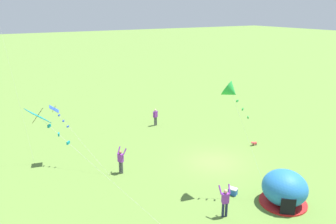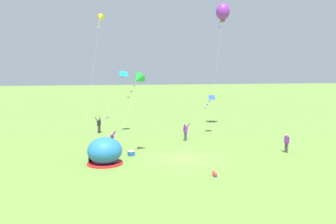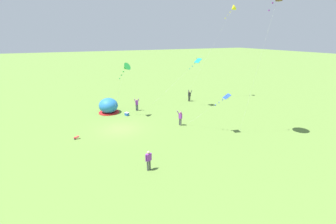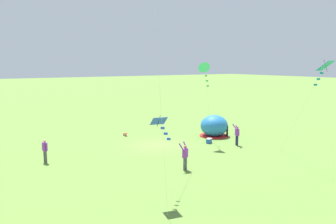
{
  "view_description": "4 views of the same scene",
  "coord_description": "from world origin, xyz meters",
  "px_view_note": "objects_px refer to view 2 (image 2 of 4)",
  "views": [
    {
      "loc": [
        -17.9,
        14.49,
        11.24
      ],
      "look_at": [
        3.14,
        2.3,
        3.5
      ],
      "focal_mm": 35.0,
      "sensor_mm": 36.0,
      "label": 1
    },
    {
      "loc": [
        -6.94,
        -25.67,
        7.24
      ],
      "look_at": [
        -1.38,
        0.27,
        3.93
      ],
      "focal_mm": 35.0,
      "sensor_mm": 36.0,
      "label": 2
    },
    {
      "loc": [
        24.36,
        -5.02,
        10.28
      ],
      "look_at": [
        3.64,
        4.45,
        2.58
      ],
      "focal_mm": 24.0,
      "sensor_mm": 36.0,
      "label": 3
    },
    {
      "loc": [
        14.17,
        24.08,
        7.05
      ],
      "look_at": [
        0.74,
        2.9,
        3.35
      ],
      "focal_mm": 35.0,
      "sensor_mm": 36.0,
      "label": 4
    }
  ],
  "objects_px": {
    "kite_purple": "(223,12)",
    "person_strolling": "(287,142)",
    "cooler_box": "(131,153)",
    "kite_green": "(138,79)",
    "kite_teal": "(123,76)",
    "kite_blue": "(210,100)",
    "toddler_crawling": "(214,174)",
    "person_near_tent": "(112,141)",
    "kite_yellow": "(100,18)",
    "person_flying_kite": "(99,125)",
    "popup_tent": "(105,151)",
    "person_with_toddler": "(186,131)"
  },
  "relations": [
    {
      "from": "popup_tent",
      "to": "toddler_crawling",
      "type": "xyz_separation_m",
      "value": [
        7.35,
        -4.75,
        -0.82
      ]
    },
    {
      "from": "popup_tent",
      "to": "kite_yellow",
      "type": "distance_m",
      "value": 24.31
    },
    {
      "from": "kite_yellow",
      "to": "kite_teal",
      "type": "height_order",
      "value": "kite_yellow"
    },
    {
      "from": "cooler_box",
      "to": "kite_purple",
      "type": "distance_m",
      "value": 22.13
    },
    {
      "from": "person_with_toddler",
      "to": "kite_green",
      "type": "height_order",
      "value": "kite_green"
    },
    {
      "from": "kite_blue",
      "to": "toddler_crawling",
      "type": "bearing_deg",
      "value": -108.23
    },
    {
      "from": "popup_tent",
      "to": "kite_purple",
      "type": "xyz_separation_m",
      "value": [
        14.82,
        13.37,
        13.46
      ]
    },
    {
      "from": "toddler_crawling",
      "to": "kite_blue",
      "type": "bearing_deg",
      "value": 71.77
    },
    {
      "from": "toddler_crawling",
      "to": "kite_yellow",
      "type": "relative_size",
      "value": 0.04
    },
    {
      "from": "person_strolling",
      "to": "kite_purple",
      "type": "height_order",
      "value": "kite_purple"
    },
    {
      "from": "person_flying_kite",
      "to": "popup_tent",
      "type": "bearing_deg",
      "value": -88.36
    },
    {
      "from": "person_strolling",
      "to": "kite_purple",
      "type": "distance_m",
      "value": 18.88
    },
    {
      "from": "popup_tent",
      "to": "kite_purple",
      "type": "bearing_deg",
      "value": 42.06
    },
    {
      "from": "person_near_tent",
      "to": "kite_yellow",
      "type": "height_order",
      "value": "kite_yellow"
    },
    {
      "from": "cooler_box",
      "to": "kite_purple",
      "type": "height_order",
      "value": "kite_purple"
    },
    {
      "from": "kite_purple",
      "to": "kite_green",
      "type": "bearing_deg",
      "value": -136.39
    },
    {
      "from": "popup_tent",
      "to": "person_strolling",
      "type": "bearing_deg",
      "value": 0.77
    },
    {
      "from": "toddler_crawling",
      "to": "person_strolling",
      "type": "height_order",
      "value": "person_strolling"
    },
    {
      "from": "cooler_box",
      "to": "kite_yellow",
      "type": "distance_m",
      "value": 23.24
    },
    {
      "from": "person_strolling",
      "to": "kite_yellow",
      "type": "height_order",
      "value": "kite_yellow"
    },
    {
      "from": "cooler_box",
      "to": "kite_purple",
      "type": "bearing_deg",
      "value": 42.23
    },
    {
      "from": "kite_green",
      "to": "kite_teal",
      "type": "bearing_deg",
      "value": 92.56
    },
    {
      "from": "popup_tent",
      "to": "kite_blue",
      "type": "bearing_deg",
      "value": 39.81
    },
    {
      "from": "toddler_crawling",
      "to": "person_strolling",
      "type": "bearing_deg",
      "value": 29.96
    },
    {
      "from": "kite_teal",
      "to": "kite_purple",
      "type": "bearing_deg",
      "value": 3.47
    },
    {
      "from": "kite_blue",
      "to": "kite_green",
      "type": "relative_size",
      "value": 0.63
    },
    {
      "from": "kite_blue",
      "to": "kite_teal",
      "type": "xyz_separation_m",
      "value": [
        -9.84,
        2.38,
        2.73
      ]
    },
    {
      "from": "person_with_toddler",
      "to": "person_strolling",
      "type": "bearing_deg",
      "value": -41.99
    },
    {
      "from": "toddler_crawling",
      "to": "person_near_tent",
      "type": "relative_size",
      "value": 0.29
    },
    {
      "from": "person_with_toddler",
      "to": "kite_teal",
      "type": "relative_size",
      "value": 0.26
    },
    {
      "from": "person_strolling",
      "to": "kite_teal",
      "type": "bearing_deg",
      "value": 137.46
    },
    {
      "from": "person_with_toddler",
      "to": "kite_yellow",
      "type": "bearing_deg",
      "value": 121.88
    },
    {
      "from": "popup_tent",
      "to": "toddler_crawling",
      "type": "height_order",
      "value": "popup_tent"
    },
    {
      "from": "person_flying_kite",
      "to": "kite_purple",
      "type": "distance_m",
      "value": 20.3
    },
    {
      "from": "person_flying_kite",
      "to": "kite_purple",
      "type": "bearing_deg",
      "value": 0.34
    },
    {
      "from": "person_near_tent",
      "to": "kite_purple",
      "type": "relative_size",
      "value": 0.12
    },
    {
      "from": "toddler_crawling",
      "to": "person_with_toddler",
      "type": "xyz_separation_m",
      "value": [
        1.11,
        11.73,
        0.82
      ]
    },
    {
      "from": "person_strolling",
      "to": "kite_teal",
      "type": "height_order",
      "value": "kite_teal"
    },
    {
      "from": "kite_purple",
      "to": "person_strolling",
      "type": "bearing_deg",
      "value": -85.0
    },
    {
      "from": "cooler_box",
      "to": "person_strolling",
      "type": "height_order",
      "value": "person_strolling"
    },
    {
      "from": "cooler_box",
      "to": "person_strolling",
      "type": "relative_size",
      "value": 0.37
    },
    {
      "from": "kite_blue",
      "to": "kite_teal",
      "type": "relative_size",
      "value": 0.62
    },
    {
      "from": "kite_blue",
      "to": "person_strolling",
      "type": "bearing_deg",
      "value": -69.84
    },
    {
      "from": "cooler_box",
      "to": "person_flying_kite",
      "type": "distance_m",
      "value": 11.63
    },
    {
      "from": "toddler_crawling",
      "to": "kite_blue",
      "type": "distance_m",
      "value": 16.24
    },
    {
      "from": "person_near_tent",
      "to": "kite_blue",
      "type": "distance_m",
      "value": 13.5
    },
    {
      "from": "person_flying_kite",
      "to": "kite_yellow",
      "type": "bearing_deg",
      "value": 85.52
    },
    {
      "from": "person_near_tent",
      "to": "person_flying_kite",
      "type": "bearing_deg",
      "value": 96.89
    },
    {
      "from": "person_strolling",
      "to": "kite_teal",
      "type": "distance_m",
      "value": 19.23
    },
    {
      "from": "cooler_box",
      "to": "kite_teal",
      "type": "height_order",
      "value": "kite_teal"
    }
  ]
}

